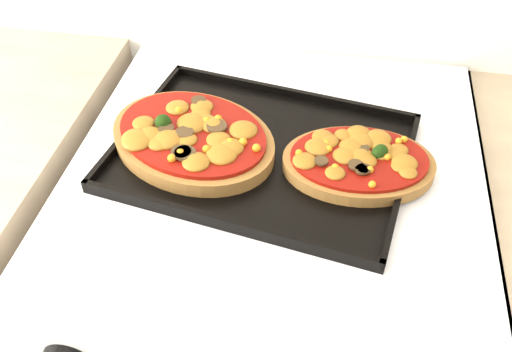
% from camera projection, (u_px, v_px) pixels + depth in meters
% --- Properties ---
extents(stove, '(0.60, 0.60, 0.91)m').
position_uv_depth(stove, '(272.00, 327.00, 1.14)').
color(stove, white).
rests_on(stove, floor).
extents(baking_tray, '(0.45, 0.37, 0.02)m').
position_uv_depth(baking_tray, '(262.00, 151.00, 0.82)').
color(baking_tray, black).
rests_on(baking_tray, stove).
extents(pizza_left, '(0.31, 0.28, 0.04)m').
position_uv_depth(pizza_left, '(193.00, 136.00, 0.82)').
color(pizza_left, olive).
rests_on(pizza_left, baking_tray).
extents(pizza_right, '(0.22, 0.17, 0.03)m').
position_uv_depth(pizza_right, '(359.00, 161.00, 0.78)').
color(pizza_right, olive).
rests_on(pizza_right, baking_tray).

